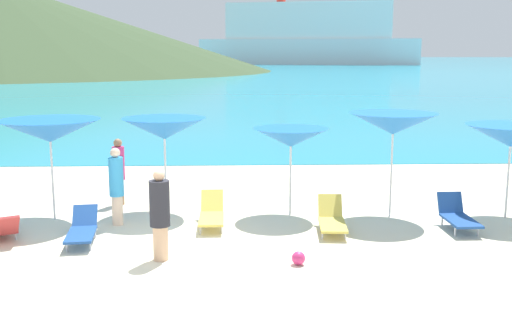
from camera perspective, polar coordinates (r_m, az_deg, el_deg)
The scene contains 17 objects.
ground_plane at distance 21.49m, azimuth -5.93°, elevation -0.62°, with size 50.00×100.00×0.30m, color beige.
ocean_water at distance 240.47m, azimuth -2.36°, elevation 9.06°, with size 650.00×440.00×0.02m, color teal.
umbrella_2 at distance 14.49m, azimuth -18.55°, elevation 2.57°, with size 2.27×2.27×2.30m.
umbrella_3 at distance 14.57m, azimuth -8.49°, elevation 2.88°, with size 2.05×2.05×2.26m.
umbrella_4 at distance 14.21m, azimuth 3.24°, elevation 2.07°, with size 1.82×1.82×2.05m.
umbrella_5 at distance 14.34m, azimuth 12.58°, elevation 3.29°, with size 2.19×2.19×2.42m.
umbrella_6 at distance 15.09m, azimuth 22.54°, elevation 2.06°, with size 2.21×2.21×2.15m.
lounge_chair_2 at distance 13.60m, azimuth -4.13°, elevation -4.92°, with size 0.54×1.56×0.66m.
lounge_chair_3 at distance 13.28m, azimuth 7.03°, elevation -5.43°, with size 0.64×1.51×0.66m.
lounge_chair_4 at distance 12.91m, azimuth -15.80°, elevation -6.16°, with size 0.67×1.53×0.62m.
lounge_chair_5 at distance 13.66m, azimuth -22.51°, elevation -5.74°, with size 1.21×1.64×0.64m.
lounge_chair_6 at distance 14.02m, azimuth 18.15°, elevation -4.90°, with size 0.59×1.36×0.70m.
beachgoer_0 at distance 13.84m, azimuth -12.80°, elevation -2.21°, with size 0.32×0.32×1.73m.
beachgoer_2 at distance 15.67m, azimuth -12.59°, elevation -0.89°, with size 0.30×0.30×1.67m.
beachgoer_4 at distance 11.37m, azimuth -8.89°, elevation -4.90°, with size 0.37×0.37×1.69m.
beach_ball at distance 11.22m, azimuth 3.95°, elevation -9.06°, with size 0.25×0.25×0.25m, color #D83372.
cruise_ship at distance 189.99m, azimuth 4.82°, elevation 11.26°, with size 66.22×22.93×21.47m.
Camera 1 is at (1.50, -11.07, 3.78)m, focal length 43.21 mm.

